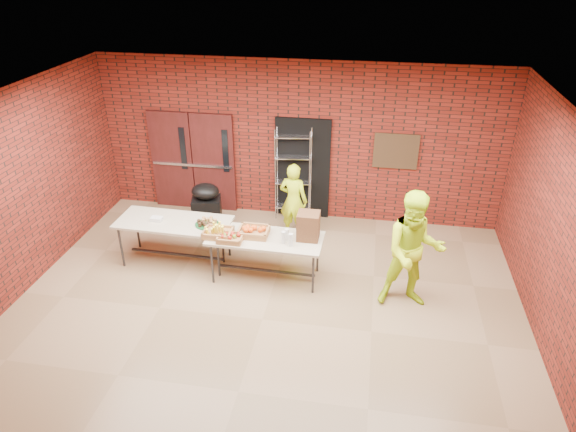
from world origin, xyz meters
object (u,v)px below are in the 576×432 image
object	(u,v)px
coffee_dispenser	(308,226)
wire_rack	(293,175)
table_right	(265,241)
volunteer_man	(414,251)
volunteer_woman	(293,201)
covered_grill	(207,207)
table_left	(174,224)

from	to	relation	value
coffee_dispenser	wire_rack	bearing A→B (deg)	105.77
table_right	wire_rack	bearing A→B (deg)	88.61
coffee_dispenser	volunteer_man	distance (m)	1.71
table_right	coffee_dispenser	distance (m)	0.77
volunteer_woman	table_right	bearing A→B (deg)	91.67
wire_rack	volunteer_man	xyz separation A→B (m)	(2.26, -2.52, 0.00)
wire_rack	covered_grill	distance (m)	1.84
covered_grill	volunteer_man	size ratio (longest dim) A/B	0.52
wire_rack	volunteer_man	world-z (taller)	volunteer_man
wire_rack	table_right	size ratio (longest dim) A/B	1.01
covered_grill	volunteer_man	world-z (taller)	volunteer_man
table_left	wire_rack	bearing A→B (deg)	49.52
table_left	volunteer_woman	bearing A→B (deg)	34.85
table_left	covered_grill	bearing A→B (deg)	81.94
table_left	coffee_dispenser	bearing A→B (deg)	-1.56
wire_rack	covered_grill	xyz separation A→B (m)	(-1.58, -0.80, -0.47)
table_left	volunteer_man	world-z (taller)	volunteer_man
volunteer_woman	volunteer_man	size ratio (longest dim) A/B	0.78
table_left	volunteer_woman	xyz separation A→B (m)	(1.91, 1.25, 0.01)
coffee_dispenser	volunteer_man	world-z (taller)	volunteer_man
coffee_dispenser	covered_grill	bearing A→B (deg)	149.11
coffee_dispenser	covered_grill	size ratio (longest dim) A/B	0.47
table_left	volunteer_man	distance (m)	4.08
wire_rack	coffee_dispenser	bearing A→B (deg)	-81.51
table_left	coffee_dispenser	size ratio (longest dim) A/B	4.28
wire_rack	table_left	bearing A→B (deg)	-139.37
table_right	covered_grill	xyz separation A→B (m)	(-1.48, 1.39, -0.22)
coffee_dispenser	table_left	bearing A→B (deg)	176.83
wire_rack	table_right	xyz separation A→B (m)	(-0.11, -2.20, -0.25)
table_right	covered_grill	world-z (taller)	covered_grill
covered_grill	volunteer_woman	size ratio (longest dim) A/B	0.66
volunteer_woman	volunteer_man	bearing A→B (deg)	150.53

